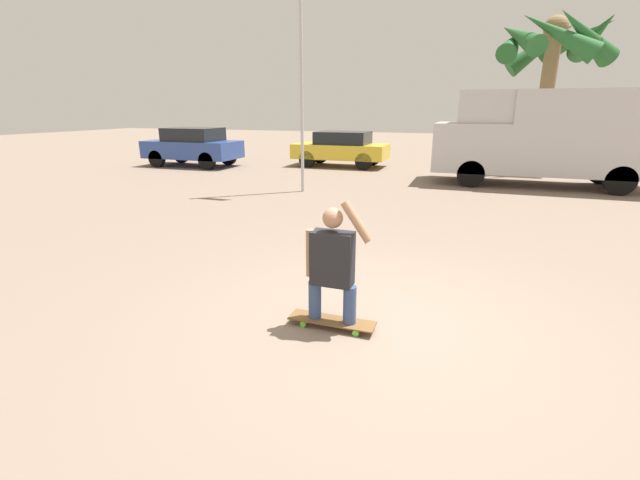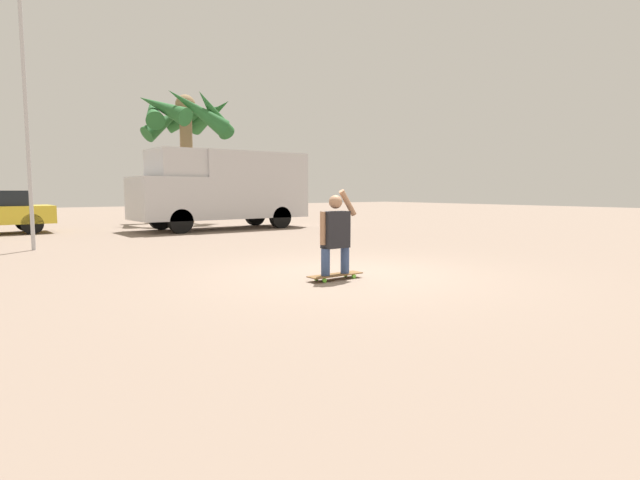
{
  "view_description": "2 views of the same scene",
  "coord_description": "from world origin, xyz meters",
  "px_view_note": "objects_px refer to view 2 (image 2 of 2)",
  "views": [
    {
      "loc": [
        0.8,
        -4.28,
        2.3
      ],
      "look_at": [
        -0.88,
        0.47,
        0.75
      ],
      "focal_mm": 24.0,
      "sensor_mm": 36.0,
      "label": 1
    },
    {
      "loc": [
        -5.38,
        -6.38,
        1.41
      ],
      "look_at": [
        -0.25,
        0.46,
        0.56
      ],
      "focal_mm": 28.0,
      "sensor_mm": 36.0,
      "label": 2
    }
  ],
  "objects_px": {
    "person_skateboarder": "(335,231)",
    "camper_van": "(224,187)",
    "flagpole": "(26,67)",
    "palm_tree_near_van": "(186,118)",
    "skateboard": "(335,275)"
  },
  "relations": [
    {
      "from": "camper_van",
      "to": "flagpole",
      "type": "relative_size",
      "value": 0.84
    },
    {
      "from": "palm_tree_near_van",
      "to": "flagpole",
      "type": "relative_size",
      "value": 0.77
    },
    {
      "from": "person_skateboarder",
      "to": "camper_van",
      "type": "distance_m",
      "value": 11.32
    },
    {
      "from": "skateboard",
      "to": "person_skateboarder",
      "type": "relative_size",
      "value": 0.71
    },
    {
      "from": "palm_tree_near_van",
      "to": "flagpole",
      "type": "distance_m",
      "value": 10.39
    },
    {
      "from": "skateboard",
      "to": "flagpole",
      "type": "bearing_deg",
      "value": 113.49
    },
    {
      "from": "person_skateboarder",
      "to": "flagpole",
      "type": "distance_m",
      "value": 8.8
    },
    {
      "from": "camper_van",
      "to": "skateboard",
      "type": "bearing_deg",
      "value": -107.31
    },
    {
      "from": "person_skateboarder",
      "to": "camper_van",
      "type": "height_order",
      "value": "camper_van"
    },
    {
      "from": "camper_van",
      "to": "palm_tree_near_van",
      "type": "bearing_deg",
      "value": 85.22
    },
    {
      "from": "palm_tree_near_van",
      "to": "flagpole",
      "type": "xyz_separation_m",
      "value": [
        -6.95,
        -7.72,
        -0.31
      ]
    },
    {
      "from": "flagpole",
      "to": "palm_tree_near_van",
      "type": "bearing_deg",
      "value": 48.02
    },
    {
      "from": "skateboard",
      "to": "person_skateboarder",
      "type": "xyz_separation_m",
      "value": [
        -0.0,
        -0.0,
        0.7
      ]
    },
    {
      "from": "skateboard",
      "to": "flagpole",
      "type": "xyz_separation_m",
      "value": [
        -3.22,
        7.42,
        4.18
      ]
    },
    {
      "from": "flagpole",
      "to": "camper_van",
      "type": "bearing_deg",
      "value": 27.1
    }
  ]
}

